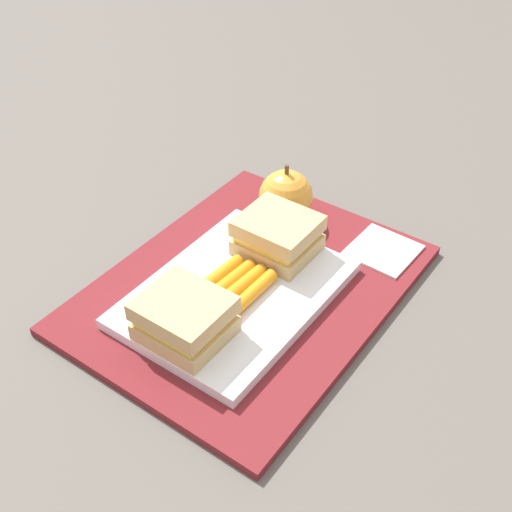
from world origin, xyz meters
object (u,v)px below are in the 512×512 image
sandwich_half_right (278,235)px  apple (286,197)px  food_tray (235,294)px  sandwich_half_left (184,318)px  carrot_sticks_bundle (234,285)px  paper_napkin (383,250)px

sandwich_half_right → apple: (0.07, 0.04, -0.00)m
food_tray → sandwich_half_right: 0.08m
sandwich_half_left → apple: bearing=8.9°
food_tray → sandwich_half_right: (0.08, 0.00, 0.03)m
sandwich_half_left → carrot_sticks_bundle: bearing=0.1°
sandwich_half_right → paper_napkin: bearing=-47.6°
paper_napkin → sandwich_half_right: bearing=132.4°
sandwich_half_left → carrot_sticks_bundle: 0.08m
carrot_sticks_bundle → paper_napkin: bearing=-29.3°
sandwich_half_left → apple: (0.22, 0.04, -0.00)m
sandwich_half_right → apple: bearing=27.1°
food_tray → paper_napkin: size_ratio=3.29×
sandwich_half_left → sandwich_half_right: size_ratio=1.00×
food_tray → paper_napkin: 0.18m
carrot_sticks_bundle → sandwich_half_left: bearing=-179.9°
apple → carrot_sticks_bundle: bearing=-166.6°
apple → food_tray: bearing=-166.5°
food_tray → apple: size_ratio=3.05×
food_tray → sandwich_half_right: bearing=0.0°
food_tray → sandwich_half_left: sandwich_half_left is taller
sandwich_half_right → apple: size_ratio=1.06×
carrot_sticks_bundle → apple: 0.15m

